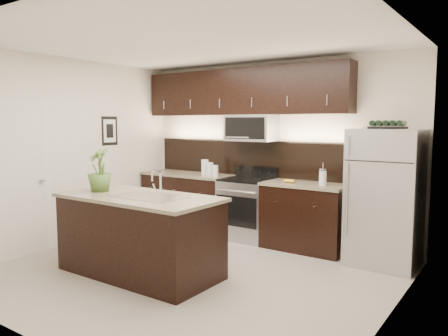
# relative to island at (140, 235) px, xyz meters

# --- Properties ---
(ground) EXTENTS (4.50, 4.50, 0.00)m
(ground) POSITION_rel_island_xyz_m (0.46, 0.36, -0.47)
(ground) COLOR gray
(ground) RESTS_ON ground
(room_walls) EXTENTS (4.52, 4.02, 2.71)m
(room_walls) POSITION_rel_island_xyz_m (0.35, 0.33, 1.22)
(room_walls) COLOR silver
(room_walls) RESTS_ON ground
(counter_run) EXTENTS (3.51, 0.65, 0.94)m
(counter_run) POSITION_rel_island_xyz_m (0.01, 2.05, -0.00)
(counter_run) COLOR black
(counter_run) RESTS_ON ground
(upper_fixtures) EXTENTS (3.49, 0.40, 1.66)m
(upper_fixtures) POSITION_rel_island_xyz_m (0.03, 2.20, 1.67)
(upper_fixtures) COLOR black
(upper_fixtures) RESTS_ON counter_run
(island) EXTENTS (1.96, 0.96, 0.94)m
(island) POSITION_rel_island_xyz_m (0.00, 0.00, 0.00)
(island) COLOR black
(island) RESTS_ON ground
(sink_faucet) EXTENTS (0.84, 0.50, 0.28)m
(sink_faucet) POSITION_rel_island_xyz_m (0.15, 0.01, 0.48)
(sink_faucet) COLOR silver
(sink_faucet) RESTS_ON island
(refrigerator) EXTENTS (0.82, 0.74, 1.71)m
(refrigerator) POSITION_rel_island_xyz_m (2.26, 1.99, 0.38)
(refrigerator) COLOR #B2B2B7
(refrigerator) RESTS_ON ground
(wine_rack) EXTENTS (0.42, 0.26, 0.10)m
(wine_rack) POSITION_rel_island_xyz_m (2.26, 1.99, 1.28)
(wine_rack) COLOR black
(wine_rack) RESTS_ON refrigerator
(plant) EXTENTS (0.36, 0.36, 0.54)m
(plant) POSITION_rel_island_xyz_m (-0.61, -0.06, 0.74)
(plant) COLOR #436528
(plant) RESTS_ON island
(canisters) EXTENTS (0.37, 0.19, 0.25)m
(canisters) POSITION_rel_island_xyz_m (-0.46, 1.97, 0.58)
(canisters) COLOR silver
(canisters) RESTS_ON counter_run
(french_press) EXTENTS (0.10, 0.10, 0.30)m
(french_press) POSITION_rel_island_xyz_m (1.44, 2.00, 0.58)
(french_press) COLOR silver
(french_press) RESTS_ON counter_run
(bananas) EXTENTS (0.17, 0.13, 0.05)m
(bananas) POSITION_rel_island_xyz_m (0.92, 1.97, 0.49)
(bananas) COLOR gold
(bananas) RESTS_ON counter_run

